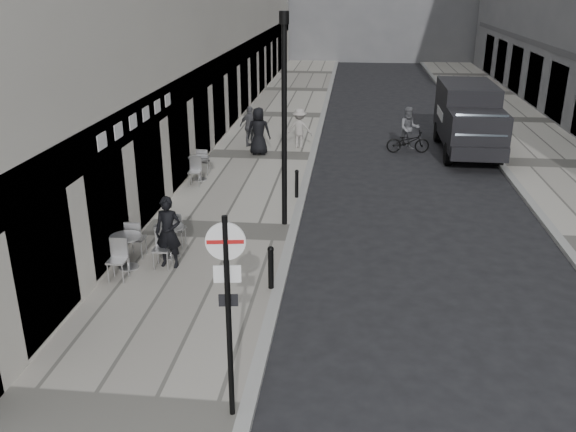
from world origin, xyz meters
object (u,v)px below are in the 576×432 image
(walking_man, at_px, (168,232))
(panel_van, at_px, (468,115))
(sign_post, at_px, (228,293))
(cyclist, at_px, (408,135))
(lamppost, at_px, (284,112))

(walking_man, bearing_deg, panel_van, 57.90)
(walking_man, height_order, panel_van, panel_van)
(sign_post, height_order, panel_van, sign_post)
(walking_man, relative_size, cyclist, 0.94)
(cyclist, bearing_deg, lamppost, -120.08)
(panel_van, bearing_deg, sign_post, -109.72)
(walking_man, distance_m, sign_post, 5.73)
(lamppost, bearing_deg, sign_post, -89.43)
(sign_post, relative_size, panel_van, 0.59)
(cyclist, bearing_deg, walking_man, -123.99)
(walking_man, relative_size, lamppost, 0.30)
(walking_man, distance_m, lamppost, 4.40)
(panel_van, bearing_deg, walking_man, -125.88)
(cyclist, bearing_deg, sign_post, -108.10)
(walking_man, height_order, sign_post, sign_post)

